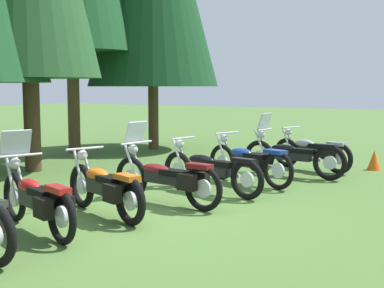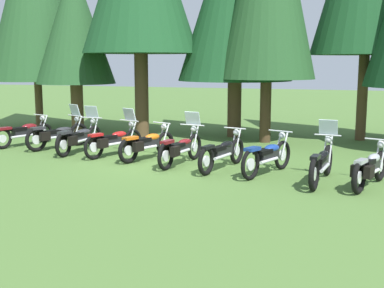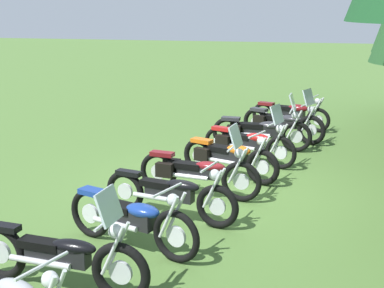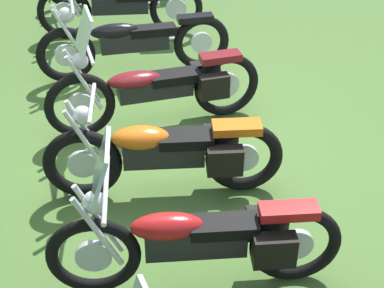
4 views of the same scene
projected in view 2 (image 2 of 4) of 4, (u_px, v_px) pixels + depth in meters
ground_plane at (166, 162)px, 14.00m from camera, size 80.00×80.00×0.00m
motorcycle_0 at (25, 132)px, 16.73m from camera, size 0.91×2.21×0.99m
motorcycle_1 at (57, 134)px, 16.16m from camera, size 1.11×2.18×1.39m
motorcycle_2 at (79, 137)px, 15.42m from camera, size 0.77×2.41×1.38m
motorcycle_3 at (113, 140)px, 14.90m from camera, size 1.05×2.14×1.37m
motorcycle_4 at (147, 144)px, 14.31m from camera, size 1.01×2.09×1.01m
motorcycle_5 at (180, 148)px, 13.59m from camera, size 0.82×2.35×1.38m
motorcycle_6 at (223, 152)px, 13.05m from camera, size 0.79×2.37×1.01m
motorcycle_7 at (268, 155)px, 12.44m from camera, size 0.97×2.20×1.03m
motorcycle_8 at (322, 162)px, 11.59m from camera, size 0.63×2.44×1.39m
motorcycle_9 at (370, 168)px, 11.12m from camera, size 0.94×2.13×1.01m
pine_tree_1 at (74, 24)px, 19.42m from camera, size 3.07×3.07×6.51m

